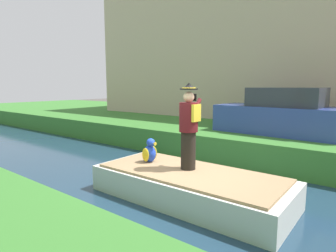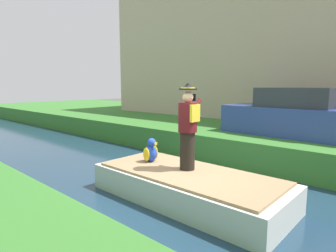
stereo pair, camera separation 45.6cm
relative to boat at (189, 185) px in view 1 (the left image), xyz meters
name	(u,v)px [view 1 (the left image)]	position (x,y,z in m)	size (l,w,h in m)	color
ground_plane	(184,202)	(0.00, 0.13, -0.40)	(80.00, 80.00, 0.00)	#4C4742
canal_water	(184,199)	(0.00, 0.13, -0.35)	(5.29, 48.00, 0.10)	#1E384C
grass_bank_far	(289,132)	(8.07, 0.13, 0.07)	(10.85, 48.00, 0.94)	#38752D
boat	(189,185)	(0.00, 0.00, 0.00)	(1.81, 4.20, 0.61)	silver
person_pirate	(189,127)	(0.13, 0.11, 1.23)	(0.61, 0.42, 1.85)	black
parrot_plush	(150,152)	(0.03, 1.14, 0.55)	(0.36, 0.34, 0.57)	blue
parked_car_blue	(281,114)	(4.69, -0.46, 1.16)	(1.89, 4.08, 1.50)	#2D4293
building_row	(251,48)	(9.95, 2.77, 4.05)	(6.08, 16.08, 7.04)	#BCA88E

